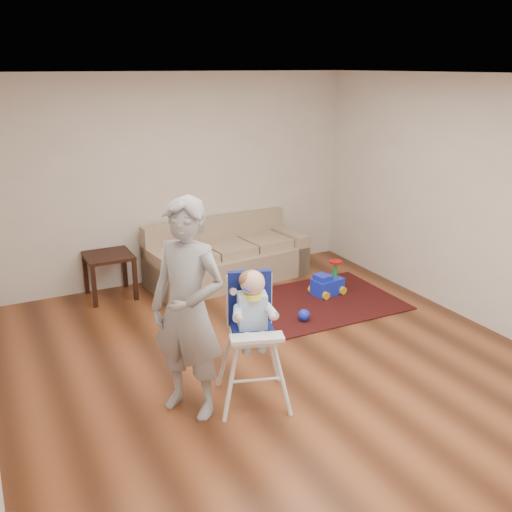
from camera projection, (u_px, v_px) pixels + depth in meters
name	position (u px, v px, depth m)	size (l,w,h in m)	color
ground	(275.00, 365.00, 5.55)	(5.50, 5.50, 0.00)	#432212
room_envelope	(250.00, 165.00, 5.39)	(5.04, 5.52, 2.72)	silver
sofa	(228.00, 252.00, 7.59)	(2.19, 1.08, 0.82)	#988B67
side_table	(110.00, 276.00, 7.10)	(0.56, 0.56, 0.56)	black
area_rug	(319.00, 302.00, 7.00)	(1.88, 1.41, 0.02)	black
ride_on_toy	(328.00, 278.00, 7.17)	(0.38, 0.27, 0.42)	#1A31F1
toy_ball	(304.00, 315.00, 6.45)	(0.14, 0.14, 0.14)	#1A31F1
high_chair	(253.00, 340.00, 4.79)	(0.70, 0.70, 1.21)	white
adult	(188.00, 310.00, 4.55)	(0.67, 0.44, 1.83)	gray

